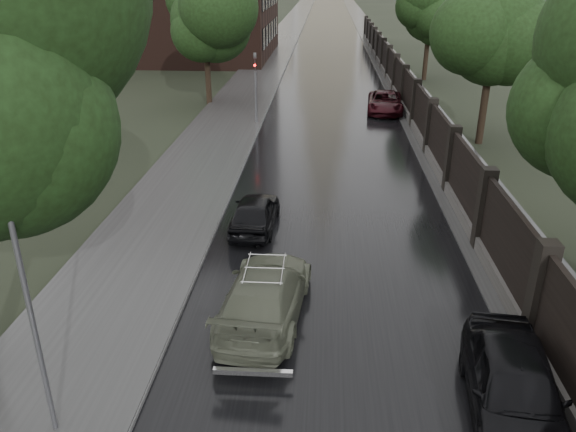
# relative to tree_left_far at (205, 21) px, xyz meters

# --- Properties ---
(fence_right) EXTENTS (0.45, 75.72, 2.70)m
(fence_right) POSITION_rel_tree_left_far_xyz_m (12.60, 2.01, -4.23)
(fence_right) COLOR #383533
(fence_right) RESTS_ON ground
(tree_left_far) EXTENTS (4.25, 4.25, 7.39)m
(tree_left_far) POSITION_rel_tree_left_far_xyz_m (0.00, 0.00, 0.00)
(tree_left_far) COLOR black
(tree_left_far) RESTS_ON ground
(tree_right_b) EXTENTS (4.08, 4.08, 7.01)m
(tree_right_b) POSITION_rel_tree_left_far_xyz_m (15.50, -8.00, -0.29)
(tree_right_b) COLOR black
(tree_right_b) RESTS_ON ground
(tree_right_c) EXTENTS (4.08, 4.08, 7.01)m
(tree_right_c) POSITION_rel_tree_left_far_xyz_m (15.50, 10.00, -0.29)
(tree_right_c) COLOR black
(tree_right_c) RESTS_ON ground
(lamp_post) EXTENTS (0.25, 0.12, 5.11)m
(lamp_post) POSITION_rel_tree_left_far_xyz_m (2.60, -28.50, -2.57)
(lamp_post) COLOR #59595E
(lamp_post) RESTS_ON ground
(traffic_light) EXTENTS (0.16, 0.32, 4.00)m
(traffic_light) POSITION_rel_tree_left_far_xyz_m (3.70, -5.01, -2.84)
(traffic_light) COLOR #59595E
(traffic_light) RESTS_ON ground
(volga_sedan) EXTENTS (2.37, 4.92, 1.38)m
(volga_sedan) POSITION_rel_tree_left_far_xyz_m (6.20, -24.30, -4.55)
(volga_sedan) COLOR #525645
(volga_sedan) RESTS_ON ground
(hatchback_left) EXTENTS (1.56, 3.63, 1.22)m
(hatchback_left) POSITION_rel_tree_left_far_xyz_m (5.30, -19.00, -4.63)
(hatchback_left) COLOR black
(hatchback_left) RESTS_ON ground
(car_right_near) EXTENTS (2.25, 4.54, 1.49)m
(car_right_near) POSITION_rel_tree_left_far_xyz_m (11.40, -27.48, -4.50)
(car_right_near) COLOR black
(car_right_near) RESTS_ON ground
(car_right_far) EXTENTS (2.44, 4.71, 1.27)m
(car_right_far) POSITION_rel_tree_left_far_xyz_m (11.31, -1.48, -4.61)
(car_right_far) COLOR black
(car_right_far) RESTS_ON ground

